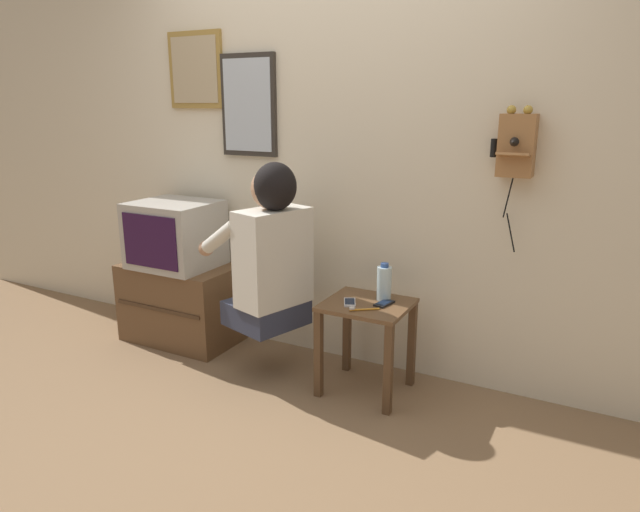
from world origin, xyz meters
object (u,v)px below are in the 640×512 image
at_px(cell_phone_held, 350,302).
at_px(cell_phone_spare, 384,303).
at_px(wall_phone_antique, 516,145).
at_px(person, 270,250).
at_px(framed_picture, 195,70).
at_px(toothbrush, 362,309).
at_px(wall_mirror, 249,105).
at_px(water_bottle, 384,283).
at_px(television, 175,234).

bearing_deg(cell_phone_held, cell_phone_spare, -2.71).
bearing_deg(wall_phone_antique, person, -162.32).
xyz_separation_m(framed_picture, toothbrush, (1.37, -0.44, -1.22)).
distance_m(wall_mirror, cell_phone_held, 1.38).
bearing_deg(cell_phone_spare, wall_mirror, 175.15).
bearing_deg(wall_mirror, water_bottle, -12.67).
bearing_deg(framed_picture, wall_phone_antique, -1.28).
xyz_separation_m(wall_phone_antique, cell_phone_spare, (-0.56, -0.26, -0.83)).
relative_size(wall_mirror, cell_phone_spare, 4.56).
xyz_separation_m(framed_picture, cell_phone_held, (1.27, -0.37, -1.22)).
xyz_separation_m(person, wall_mirror, (-0.41, 0.42, 0.77)).
bearing_deg(cell_phone_spare, cell_phone_held, -145.93).
relative_size(framed_picture, water_bottle, 2.28).
distance_m(cell_phone_held, water_bottle, 0.22).
distance_m(television, cell_phone_spare, 1.47).
height_order(framed_picture, water_bottle, framed_picture).
height_order(water_bottle, toothbrush, water_bottle).
relative_size(television, cell_phone_spare, 3.85).
distance_m(cell_phone_spare, water_bottle, 0.12).
height_order(television, cell_phone_spare, television).
distance_m(wall_phone_antique, cell_phone_spare, 1.03).
height_order(cell_phone_held, toothbrush, toothbrush).
bearing_deg(framed_picture, cell_phone_spare, -11.81).
xyz_separation_m(person, toothbrush, (0.56, -0.02, -0.24)).
bearing_deg(framed_picture, person, -27.76).
distance_m(wall_phone_antique, wall_mirror, 1.61).
height_order(framed_picture, toothbrush, framed_picture).
relative_size(cell_phone_spare, water_bottle, 0.65).
bearing_deg(cell_phone_spare, framed_picture, 179.33).
bearing_deg(person, wall_phone_antique, -54.99).
bearing_deg(television, toothbrush, -7.20).
bearing_deg(water_bottle, television, -178.58).
bearing_deg(cell_phone_spare, wall_phone_antique, 35.71).
xyz_separation_m(television, toothbrush, (1.39, -0.18, -0.21)).
distance_m(person, wall_phone_antique, 1.38).
relative_size(television, framed_picture, 1.10).
distance_m(framed_picture, cell_phone_spare, 1.91).
bearing_deg(framed_picture, television, -94.21).
bearing_deg(wall_mirror, wall_phone_antique, -1.49).
height_order(person, water_bottle, person).
relative_size(television, toothbrush, 3.86).
relative_size(person, television, 1.81).
xyz_separation_m(wall_phone_antique, wall_mirror, (-1.60, 0.04, 0.18)).
height_order(person, wall_mirror, wall_mirror).
relative_size(wall_mirror, cell_phone_held, 4.41).
bearing_deg(person, wall_mirror, 61.30).
height_order(wall_mirror, cell_phone_held, wall_mirror).
xyz_separation_m(framed_picture, cell_phone_spare, (1.44, -0.30, -1.22)).
distance_m(television, framed_picture, 1.05).
bearing_deg(television, person, -10.95).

